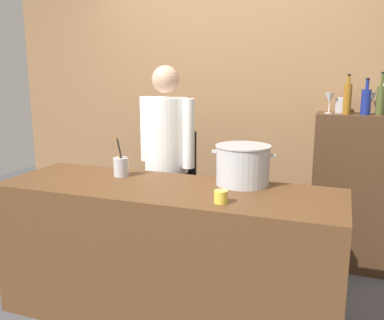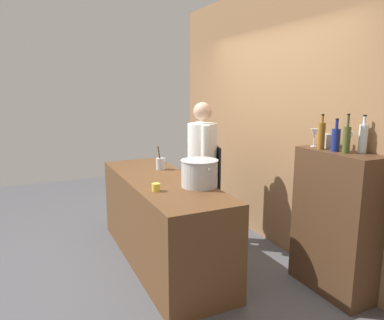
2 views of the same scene
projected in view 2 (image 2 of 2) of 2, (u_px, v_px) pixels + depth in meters
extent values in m
plane|color=#4C4C51|center=(162.00, 259.00, 3.89)|extent=(8.00, 8.00, 0.00)
cube|color=olive|center=(274.00, 116.00, 4.18)|extent=(4.40, 0.10, 3.00)
cube|color=brown|center=(161.00, 220.00, 3.80)|extent=(2.19, 0.70, 0.90)
cube|color=#472D1C|center=(334.00, 223.00, 3.19)|extent=(0.76, 0.32, 1.29)
cylinder|color=black|center=(203.00, 210.00, 4.20)|extent=(0.14, 0.14, 0.84)
cylinder|color=black|center=(201.00, 205.00, 4.39)|extent=(0.14, 0.14, 0.84)
cylinder|color=white|center=(202.00, 149.00, 4.16)|extent=(0.34, 0.34, 0.58)
cube|color=black|center=(217.00, 168.00, 4.23)|extent=(0.29, 0.11, 0.52)
cylinder|color=white|center=(205.00, 149.00, 3.94)|extent=(0.09, 0.09, 0.52)
cylinder|color=white|center=(200.00, 143.00, 4.36)|extent=(0.09, 0.09, 0.52)
sphere|color=tan|center=(203.00, 111.00, 4.07)|extent=(0.21, 0.21, 0.21)
cylinder|color=#B7BABF|center=(199.00, 174.00, 3.40)|extent=(0.34, 0.34, 0.25)
cylinder|color=#B7BABF|center=(199.00, 160.00, 3.37)|extent=(0.36, 0.36, 0.01)
cube|color=#B7BABF|center=(191.00, 162.00, 3.55)|extent=(0.04, 0.02, 0.02)
cube|color=#B7BABF|center=(209.00, 169.00, 3.21)|extent=(0.04, 0.02, 0.02)
cylinder|color=#B7BABF|center=(160.00, 164.00, 4.12)|extent=(0.10, 0.10, 0.13)
cylinder|color=olive|center=(159.00, 157.00, 4.10)|extent=(0.05, 0.01, 0.26)
cylinder|color=#262626|center=(160.00, 157.00, 4.10)|extent=(0.05, 0.04, 0.25)
cylinder|color=#B7BABF|center=(160.00, 159.00, 4.11)|extent=(0.03, 0.01, 0.21)
cylinder|color=yellow|center=(156.00, 187.00, 3.26)|extent=(0.08, 0.08, 0.07)
cylinder|color=#475123|center=(347.00, 140.00, 2.97)|extent=(0.06, 0.06, 0.22)
cylinder|color=#475123|center=(348.00, 121.00, 2.94)|extent=(0.02, 0.02, 0.09)
cylinder|color=black|center=(349.00, 114.00, 2.93)|extent=(0.02, 0.02, 0.01)
cylinder|color=navy|center=(336.00, 140.00, 3.05)|extent=(0.07, 0.07, 0.19)
cylinder|color=navy|center=(337.00, 124.00, 3.03)|extent=(0.03, 0.03, 0.07)
cylinder|color=black|center=(337.00, 119.00, 3.02)|extent=(0.03, 0.03, 0.01)
cylinder|color=silver|center=(363.00, 139.00, 2.97)|extent=(0.07, 0.07, 0.23)
cylinder|color=silver|center=(365.00, 120.00, 2.94)|extent=(0.02, 0.02, 0.07)
cylinder|color=black|center=(365.00, 116.00, 2.93)|extent=(0.03, 0.03, 0.01)
cylinder|color=#8C5919|center=(321.00, 136.00, 3.16)|extent=(0.06, 0.06, 0.23)
cylinder|color=#8C5919|center=(323.00, 119.00, 3.13)|extent=(0.02, 0.02, 0.06)
cylinder|color=black|center=(323.00, 115.00, 3.12)|extent=(0.02, 0.02, 0.01)
cylinder|color=silver|center=(348.00, 151.00, 3.08)|extent=(0.06, 0.06, 0.01)
cylinder|color=silver|center=(349.00, 146.00, 3.07)|extent=(0.01, 0.01, 0.07)
cone|color=silver|center=(350.00, 137.00, 3.05)|extent=(0.06, 0.06, 0.09)
cylinder|color=silver|center=(313.00, 146.00, 3.32)|extent=(0.06, 0.06, 0.01)
cylinder|color=silver|center=(314.00, 142.00, 3.31)|extent=(0.01, 0.01, 0.08)
cone|color=silver|center=(314.00, 133.00, 3.29)|extent=(0.08, 0.08, 0.08)
cube|color=#B2B2B7|center=(326.00, 141.00, 3.25)|extent=(0.08, 0.08, 0.12)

